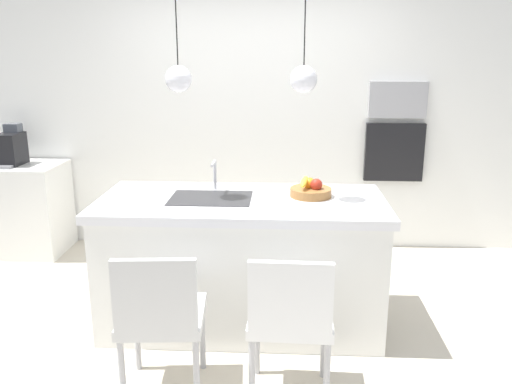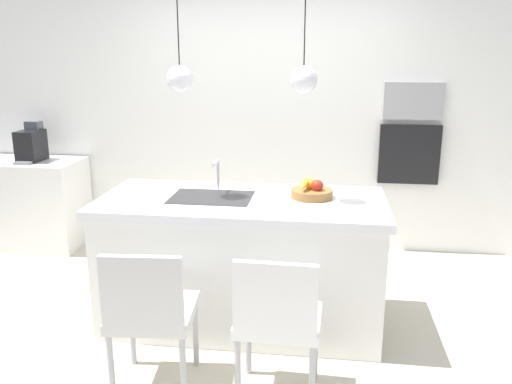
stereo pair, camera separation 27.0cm
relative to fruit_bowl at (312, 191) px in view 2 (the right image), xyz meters
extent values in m
plane|color=beige|center=(-0.48, -0.09, -0.98)|extent=(6.60, 6.60, 0.00)
cube|color=white|center=(-0.48, 1.56, 0.32)|extent=(6.00, 0.10, 2.60)
cube|color=white|center=(-0.48, -0.09, -0.54)|extent=(1.92, 0.85, 0.87)
cube|color=white|center=(-0.48, -0.09, -0.07)|extent=(1.98, 0.91, 0.06)
cube|color=#2D2D30|center=(-0.69, -0.09, -0.05)|extent=(0.56, 0.40, 0.02)
cylinder|color=silver|center=(-0.69, 0.15, 0.07)|extent=(0.02, 0.02, 0.22)
cylinder|color=silver|center=(-0.69, 0.07, 0.17)|extent=(0.02, 0.16, 0.02)
cylinder|color=#9E6B38|center=(0.00, 0.00, -0.01)|extent=(0.29, 0.29, 0.06)
sphere|color=#B22D1E|center=(0.04, -0.02, 0.05)|extent=(0.08, 0.08, 0.08)
sphere|color=orange|center=(-0.01, 0.02, 0.04)|extent=(0.08, 0.08, 0.08)
ellipsoid|color=yellow|center=(-0.05, -0.02, 0.07)|extent=(0.08, 0.19, 0.07)
cube|color=white|center=(-2.88, 1.19, -0.54)|extent=(1.10, 0.60, 0.87)
cube|color=black|center=(-2.77, 1.19, 0.05)|extent=(0.20, 0.28, 0.30)
cube|color=gray|center=(-2.77, 1.02, -0.09)|extent=(0.16, 0.08, 0.02)
cube|color=#4C515B|center=(-2.77, 1.28, 0.24)|extent=(0.14, 0.11, 0.08)
cube|color=#9E9EA3|center=(0.87, 1.49, 0.50)|extent=(0.54, 0.08, 0.34)
cube|color=black|center=(0.87, 1.49, 0.00)|extent=(0.56, 0.08, 0.56)
cube|color=silver|center=(-0.86, -0.91, -0.51)|extent=(0.49, 0.50, 0.06)
cube|color=silver|center=(-0.84, -1.12, -0.28)|extent=(0.44, 0.07, 0.40)
cylinder|color=#B2B2B7|center=(-0.68, -0.69, -0.76)|extent=(0.04, 0.04, 0.44)
cylinder|color=#B2B2B7|center=(-1.08, -0.72, -0.76)|extent=(0.04, 0.04, 0.44)
cylinder|color=#B2B2B7|center=(-0.65, -1.09, -0.76)|extent=(0.04, 0.04, 0.44)
cylinder|color=#B2B2B7|center=(-1.04, -1.12, -0.76)|extent=(0.04, 0.04, 0.44)
cube|color=white|center=(-0.14, -0.91, -0.50)|extent=(0.47, 0.42, 0.06)
cube|color=white|center=(-0.15, -1.09, -0.28)|extent=(0.44, 0.05, 0.39)
cylinder|color=#B2B2B7|center=(0.06, -0.74, -0.76)|extent=(0.04, 0.04, 0.44)
cylinder|color=#B2B2B7|center=(-0.34, -0.73, -0.76)|extent=(0.04, 0.04, 0.44)
cylinder|color=#B2B2B7|center=(0.05, -1.08, -0.76)|extent=(0.04, 0.04, 0.44)
cylinder|color=#B2B2B7|center=(-0.35, -1.07, -0.76)|extent=(0.04, 0.04, 0.44)
sphere|color=silver|center=(-0.89, -0.09, 0.76)|extent=(0.18, 0.18, 0.18)
cylinder|color=black|center=(-0.89, -0.09, 1.15)|extent=(0.01, 0.01, 0.60)
sphere|color=silver|center=(-0.07, -0.09, 0.76)|extent=(0.18, 0.18, 0.18)
cylinder|color=black|center=(-0.07, -0.09, 1.15)|extent=(0.01, 0.01, 0.60)
camera|label=1|loc=(-0.19, -3.53, 0.94)|focal=36.59mm
camera|label=2|loc=(0.08, -3.51, 0.94)|focal=36.59mm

